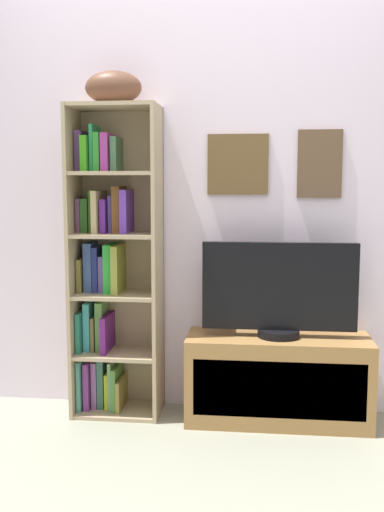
{
  "coord_description": "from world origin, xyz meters",
  "views": [
    {
      "loc": [
        0.29,
        -2.1,
        1.26
      ],
      "look_at": [
        -0.03,
        0.85,
        0.89
      ],
      "focal_mm": 40.98,
      "sensor_mm": 36.0,
      "label": 1
    }
  ],
  "objects_px": {
    "football": "(113,88)",
    "television": "(279,290)",
    "tv_stand": "(278,379)",
    "bookshelf": "(110,268)"
  },
  "relations": [
    {
      "from": "bookshelf",
      "to": "football",
      "type": "distance_m",
      "value": 0.96
    },
    {
      "from": "football",
      "to": "television",
      "type": "bearing_deg",
      "value": -1.91
    },
    {
      "from": "football",
      "to": "television",
      "type": "relative_size",
      "value": 0.37
    },
    {
      "from": "football",
      "to": "television",
      "type": "distance_m",
      "value": 1.36
    },
    {
      "from": "bookshelf",
      "to": "tv_stand",
      "type": "xyz_separation_m",
      "value": [
        0.92,
        -0.06,
        -0.57
      ]
    },
    {
      "from": "tv_stand",
      "to": "football",
      "type": "bearing_deg",
      "value": 178.02
    },
    {
      "from": "bookshelf",
      "to": "tv_stand",
      "type": "height_order",
      "value": "bookshelf"
    },
    {
      "from": "football",
      "to": "tv_stand",
      "type": "bearing_deg",
      "value": -1.98
    },
    {
      "from": "tv_stand",
      "to": "television",
      "type": "bearing_deg",
      "value": 90.0
    },
    {
      "from": "bookshelf",
      "to": "television",
      "type": "height_order",
      "value": "bookshelf"
    }
  ]
}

